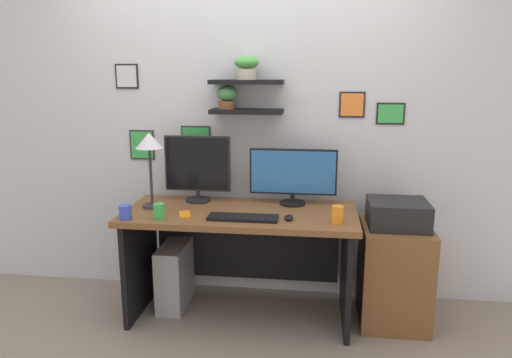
{
  "coord_description": "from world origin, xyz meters",
  "views": [
    {
      "loc": [
        0.49,
        -3.02,
        1.66
      ],
      "look_at": [
        0.1,
        0.05,
        0.96
      ],
      "focal_mm": 33.66,
      "sensor_mm": 36.0,
      "label": 1
    }
  ],
  "objects_px": {
    "monitor_left": "(198,167)",
    "coffee_mug": "(125,212)",
    "computer_tower_left": "(175,275)",
    "desk_lamp": "(149,148)",
    "printer": "(398,214)",
    "drawer_cabinet": "(394,274)",
    "cell_phone": "(185,214)",
    "desk": "(242,239)",
    "monitor_right": "(293,175)",
    "computer_mouse": "(289,217)",
    "pen_cup": "(159,211)",
    "water_cup": "(337,215)",
    "keyboard": "(243,218)"
  },
  "relations": [
    {
      "from": "coffee_mug",
      "to": "computer_tower_left",
      "type": "height_order",
      "value": "coffee_mug"
    },
    {
      "from": "keyboard",
      "to": "desk_lamp",
      "type": "bearing_deg",
      "value": 163.96
    },
    {
      "from": "monitor_left",
      "to": "coffee_mug",
      "type": "xyz_separation_m",
      "value": [
        -0.35,
        -0.48,
        -0.2
      ]
    },
    {
      "from": "coffee_mug",
      "to": "drawer_cabinet",
      "type": "bearing_deg",
      "value": 10.58
    },
    {
      "from": "monitor_right",
      "to": "drawer_cabinet",
      "type": "height_order",
      "value": "monitor_right"
    },
    {
      "from": "computer_mouse",
      "to": "drawer_cabinet",
      "type": "distance_m",
      "value": 0.84
    },
    {
      "from": "desk",
      "to": "cell_phone",
      "type": "xyz_separation_m",
      "value": [
        -0.34,
        -0.19,
        0.22
      ]
    },
    {
      "from": "keyboard",
      "to": "cell_phone",
      "type": "xyz_separation_m",
      "value": [
        -0.39,
        0.04,
        -0.01
      ]
    },
    {
      "from": "monitor_left",
      "to": "computer_tower_left",
      "type": "distance_m",
      "value": 0.79
    },
    {
      "from": "printer",
      "to": "computer_tower_left",
      "type": "bearing_deg",
      "value": 179.13
    },
    {
      "from": "monitor_left",
      "to": "pen_cup",
      "type": "height_order",
      "value": "monitor_left"
    },
    {
      "from": "coffee_mug",
      "to": "printer",
      "type": "distance_m",
      "value": 1.74
    },
    {
      "from": "monitor_left",
      "to": "computer_mouse",
      "type": "xyz_separation_m",
      "value": [
        0.67,
        -0.37,
        -0.23
      ]
    },
    {
      "from": "monitor_left",
      "to": "keyboard",
      "type": "height_order",
      "value": "monitor_left"
    },
    {
      "from": "desk_lamp",
      "to": "printer",
      "type": "bearing_deg",
      "value": 1.52
    },
    {
      "from": "cell_phone",
      "to": "printer",
      "type": "height_order",
      "value": "printer"
    },
    {
      "from": "computer_mouse",
      "to": "cell_phone",
      "type": "relative_size",
      "value": 0.64
    },
    {
      "from": "printer",
      "to": "monitor_right",
      "type": "bearing_deg",
      "value": 166.94
    },
    {
      "from": "desk_lamp",
      "to": "water_cup",
      "type": "bearing_deg",
      "value": -9.1
    },
    {
      "from": "keyboard",
      "to": "printer",
      "type": "xyz_separation_m",
      "value": [
        0.98,
        0.23,
        -0.01
      ]
    },
    {
      "from": "monitor_left",
      "to": "printer",
      "type": "distance_m",
      "value": 1.39
    },
    {
      "from": "monitor_right",
      "to": "pen_cup",
      "type": "distance_m",
      "value": 0.94
    },
    {
      "from": "monitor_left",
      "to": "drawer_cabinet",
      "type": "xyz_separation_m",
      "value": [
        1.36,
        -0.16,
        -0.66
      ]
    },
    {
      "from": "monitor_left",
      "to": "drawer_cabinet",
      "type": "distance_m",
      "value": 1.52
    },
    {
      "from": "keyboard",
      "to": "water_cup",
      "type": "distance_m",
      "value": 0.58
    },
    {
      "from": "desk",
      "to": "monitor_right",
      "type": "relative_size",
      "value": 2.56
    },
    {
      "from": "cell_phone",
      "to": "pen_cup",
      "type": "bearing_deg",
      "value": -161.13
    },
    {
      "from": "monitor_left",
      "to": "desk_lamp",
      "type": "xyz_separation_m",
      "value": [
        -0.27,
        -0.2,
        0.17
      ]
    },
    {
      "from": "desk",
      "to": "printer",
      "type": "xyz_separation_m",
      "value": [
        1.03,
        0.0,
        0.22
      ]
    },
    {
      "from": "desk",
      "to": "pen_cup",
      "type": "relative_size",
      "value": 15.4
    },
    {
      "from": "keyboard",
      "to": "computer_mouse",
      "type": "distance_m",
      "value": 0.29
    },
    {
      "from": "monitor_right",
      "to": "keyboard",
      "type": "distance_m",
      "value": 0.53
    },
    {
      "from": "desk_lamp",
      "to": "cell_phone",
      "type": "bearing_deg",
      "value": -28.68
    },
    {
      "from": "desk",
      "to": "pen_cup",
      "type": "height_order",
      "value": "pen_cup"
    },
    {
      "from": "keyboard",
      "to": "drawer_cabinet",
      "type": "bearing_deg",
      "value": 13.28
    },
    {
      "from": "coffee_mug",
      "to": "monitor_right",
      "type": "bearing_deg",
      "value": 25.14
    },
    {
      "from": "printer",
      "to": "computer_tower_left",
      "type": "distance_m",
      "value": 1.61
    },
    {
      "from": "monitor_right",
      "to": "computer_mouse",
      "type": "height_order",
      "value": "monitor_right"
    },
    {
      "from": "computer_tower_left",
      "to": "desk_lamp",
      "type": "bearing_deg",
      "value": -150.53
    },
    {
      "from": "drawer_cabinet",
      "to": "computer_tower_left",
      "type": "relative_size",
      "value": 1.47
    },
    {
      "from": "keyboard",
      "to": "cell_phone",
      "type": "relative_size",
      "value": 3.14
    },
    {
      "from": "keyboard",
      "to": "printer",
      "type": "relative_size",
      "value": 1.16
    },
    {
      "from": "cell_phone",
      "to": "computer_tower_left",
      "type": "bearing_deg",
      "value": 107.32
    },
    {
      "from": "coffee_mug",
      "to": "water_cup",
      "type": "relative_size",
      "value": 0.82
    },
    {
      "from": "monitor_right",
      "to": "drawer_cabinet",
      "type": "xyz_separation_m",
      "value": [
        0.69,
        -0.16,
        -0.62
      ]
    },
    {
      "from": "pen_cup",
      "to": "water_cup",
      "type": "distance_m",
      "value": 1.11
    },
    {
      "from": "monitor_right",
      "to": "printer",
      "type": "bearing_deg",
      "value": -13.06
    },
    {
      "from": "cell_phone",
      "to": "computer_mouse",
      "type": "bearing_deg",
      "value": -19.47
    },
    {
      "from": "monitor_left",
      "to": "desk_lamp",
      "type": "height_order",
      "value": "desk_lamp"
    },
    {
      "from": "pen_cup",
      "to": "water_cup",
      "type": "height_order",
      "value": "water_cup"
    }
  ]
}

